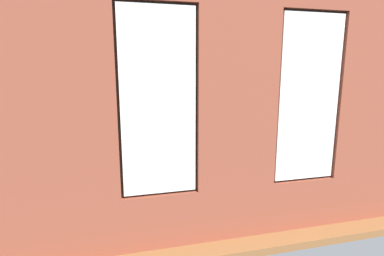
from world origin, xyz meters
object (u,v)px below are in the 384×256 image
at_px(couch_by_window, 179,196).
at_px(potted_plant_corner_far_left, 374,164).
at_px(tv_flatscreen, 34,139).
at_px(couch_left, 294,147).
at_px(potted_plant_near_tv, 58,167).
at_px(potted_plant_beside_window_right, 52,182).
at_px(remote_gray, 206,146).
at_px(potted_plant_corner_near_left, 255,116).
at_px(potted_plant_between_couches, 266,171).
at_px(candle_jar, 194,147).
at_px(cup_ceramic, 199,149).
at_px(papasan_chair, 136,133).
at_px(coffee_table, 194,152).
at_px(media_console, 38,170).

xyz_separation_m(couch_by_window, potted_plant_corner_far_left, (-3.29, 0.11, 0.25)).
bearing_deg(tv_flatscreen, couch_left, 179.44).
height_order(potted_plant_near_tv, potted_plant_beside_window_right, potted_plant_beside_window_right).
relative_size(tv_flatscreen, potted_plant_near_tv, 1.35).
height_order(remote_gray, tv_flatscreen, tv_flatscreen).
bearing_deg(potted_plant_corner_near_left, potted_plant_between_couches, 65.92).
bearing_deg(couch_by_window, potted_plant_corner_far_left, 178.16).
bearing_deg(candle_jar, potted_plant_near_tv, 22.03).
distance_m(cup_ceramic, candle_jar, 0.16).
bearing_deg(papasan_chair, couch_by_window, 94.93).
distance_m(couch_by_window, tv_flatscreen, 3.15).
relative_size(potted_plant_corner_far_left, potted_plant_between_couches, 1.20).
bearing_deg(couch_left, potted_plant_corner_far_left, 5.55).
bearing_deg(tv_flatscreen, potted_plant_corner_far_left, 159.00).
height_order(tv_flatscreen, potted_plant_corner_near_left, potted_plant_corner_near_left).
height_order(potted_plant_beside_window_right, potted_plant_between_couches, potted_plant_beside_window_right).
bearing_deg(papasan_chair, potted_plant_near_tv, 63.91).
bearing_deg(tv_flatscreen, potted_plant_between_couches, 151.74).
height_order(couch_by_window, remote_gray, couch_by_window).
bearing_deg(potted_plant_between_couches, potted_plant_corner_far_left, 175.31).
height_order(papasan_chair, potted_plant_corner_near_left, potted_plant_corner_near_left).
height_order(potted_plant_corner_far_left, potted_plant_beside_window_right, potted_plant_beside_window_right).
bearing_deg(potted_plant_corner_near_left, couch_by_window, 52.66).
distance_m(tv_flatscreen, potted_plant_corner_far_left, 6.03).
bearing_deg(remote_gray, coffee_table, 125.75).
height_order(coffee_table, cup_ceramic, cup_ceramic).
xyz_separation_m(candle_jar, potted_plant_corner_far_left, (-2.52, 2.22, 0.10)).
distance_m(remote_gray, media_console, 3.45).
bearing_deg(potted_plant_between_couches, potted_plant_near_tv, -17.93).
bearing_deg(potted_plant_corner_near_left, media_console, 22.09).
bearing_deg(potted_plant_between_couches, couch_by_window, 2.05).
xyz_separation_m(candle_jar, media_console, (3.11, 0.06, -0.25)).
distance_m(remote_gray, potted_plant_corner_near_left, 3.05).
distance_m(papasan_chair, potted_plant_beside_window_right, 4.32).
relative_size(remote_gray, media_console, 0.16).
distance_m(potted_plant_beside_window_right, potted_plant_corner_near_left, 6.66).
bearing_deg(papasan_chair, cup_ceramic, 120.86).
bearing_deg(cup_ceramic, couch_left, -179.69).
height_order(media_console, potted_plant_corner_near_left, potted_plant_corner_near_left).
distance_m(coffee_table, potted_plant_corner_far_left, 3.37).
xyz_separation_m(coffee_table, cup_ceramic, (-0.09, 0.13, 0.09)).
bearing_deg(media_console, tv_flatscreen, -90.00).
distance_m(papasan_chair, potted_plant_between_couches, 4.33).
height_order(couch_left, cup_ceramic, couch_left).
xyz_separation_m(candle_jar, potted_plant_between_couches, (-0.62, 2.06, 0.09)).
xyz_separation_m(remote_gray, potted_plant_beside_window_right, (2.75, 2.36, 0.32)).
bearing_deg(coffee_table, media_console, 1.15).
xyz_separation_m(candle_jar, remote_gray, (-0.33, -0.15, -0.05)).
xyz_separation_m(potted_plant_corner_far_left, potted_plant_near_tv, (5.08, -1.18, -0.02)).
bearing_deg(potted_plant_near_tv, potted_plant_between_couches, 162.07).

